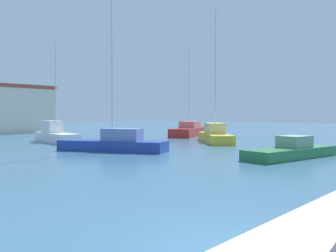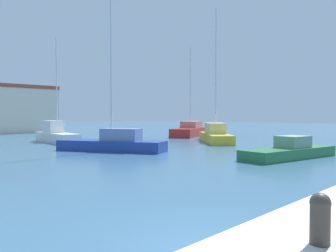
# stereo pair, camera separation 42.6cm
# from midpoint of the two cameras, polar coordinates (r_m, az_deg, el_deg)

# --- Properties ---
(water) EXTENTS (160.00, 160.00, 0.00)m
(water) POSITION_cam_midpoint_polar(r_m,az_deg,el_deg) (31.61, -5.78, -2.82)
(water) COLOR #38607F
(water) RESTS_ON ground
(sailboat_yellow_mid_harbor) EXTENTS (6.64, 6.91, 12.37)m
(sailboat_yellow_mid_harbor) POSITION_cam_midpoint_polar(r_m,az_deg,el_deg) (33.02, 7.27, -1.40)
(sailboat_yellow_mid_harbor) COLOR gold
(sailboat_yellow_mid_harbor) RESTS_ON water
(sailboat_red_distant_north) EXTENTS (8.88, 5.85, 10.58)m
(sailboat_red_distant_north) POSITION_cam_midpoint_polar(r_m,az_deg,el_deg) (42.25, 3.14, -0.68)
(sailboat_red_distant_north) COLOR #B22823
(sailboat_red_distant_north) RESTS_ON water
(sailboat_white_center_channel) EXTENTS (2.48, 6.93, 9.53)m
(sailboat_white_center_channel) POSITION_cam_midpoint_polar(r_m,az_deg,el_deg) (34.13, -18.14, -1.35)
(sailboat_white_center_channel) COLOR white
(sailboat_white_center_channel) RESTS_ON water
(motorboat_green_behind_lamppost) EXTENTS (7.18, 3.05, 1.32)m
(motorboat_green_behind_lamppost) POSITION_cam_midpoint_polar(r_m,az_deg,el_deg) (22.22, 18.86, -3.83)
(motorboat_green_behind_lamppost) COLOR #28703D
(motorboat_green_behind_lamppost) RESTS_ON water
(sailboat_blue_outer_mooring) EXTENTS (5.26, 7.89, 12.59)m
(sailboat_blue_outer_mooring) POSITION_cam_midpoint_polar(r_m,az_deg,el_deg) (25.18, -9.15, -2.65)
(sailboat_blue_outer_mooring) COLOR #233D93
(sailboat_blue_outer_mooring) RESTS_ON water
(waterfront_apartments) EXTENTS (11.20, 7.52, 6.64)m
(waterfront_apartments) POSITION_cam_midpoint_polar(r_m,az_deg,el_deg) (54.32, -24.84, 2.51)
(waterfront_apartments) COLOR beige
(waterfront_apartments) RESTS_ON ground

